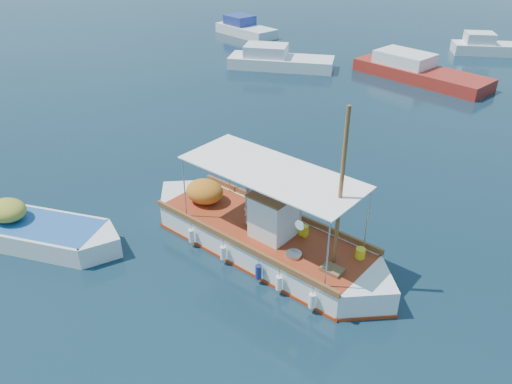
% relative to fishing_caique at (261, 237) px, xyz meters
% --- Properties ---
extents(ground, '(160.00, 160.00, 0.00)m').
position_rel_fishing_caique_xyz_m(ground, '(0.07, 0.69, -0.54)').
color(ground, black).
rests_on(ground, ground).
extents(fishing_caique, '(9.76, 4.15, 6.08)m').
position_rel_fishing_caique_xyz_m(fishing_caique, '(0.00, 0.00, 0.00)').
color(fishing_caique, white).
rests_on(fishing_caique, ground).
extents(dinghy, '(6.76, 2.95, 1.69)m').
position_rel_fishing_caique_xyz_m(dinghy, '(-7.31, -3.33, -0.19)').
color(dinghy, white).
rests_on(dinghy, ground).
extents(bg_boat_nw, '(7.73, 4.39, 1.80)m').
position_rel_fishing_caique_xyz_m(bg_boat_nw, '(-9.02, 19.67, -0.05)').
color(bg_boat_nw, silver).
rests_on(bg_boat_nw, ground).
extents(bg_boat_n, '(9.49, 5.60, 1.80)m').
position_rel_fishing_caique_xyz_m(bg_boat_n, '(0.31, 21.73, -0.05)').
color(bg_boat_n, maroon).
rests_on(bg_boat_n, ground).
extents(bg_boat_far_w, '(6.30, 4.15, 1.80)m').
position_rel_fishing_caique_xyz_m(bg_boat_far_w, '(-16.14, 27.47, -0.05)').
color(bg_boat_far_w, silver).
rests_on(bg_boat_far_w, ground).
extents(bg_boat_far_n, '(5.61, 3.73, 1.80)m').
position_rel_fishing_caique_xyz_m(bg_boat_far_n, '(3.55, 30.87, -0.05)').
color(bg_boat_far_n, silver).
rests_on(bg_boat_far_n, ground).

